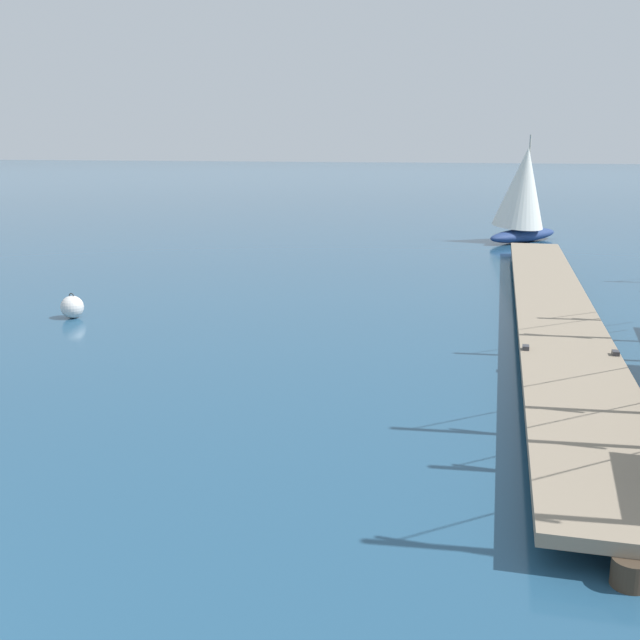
# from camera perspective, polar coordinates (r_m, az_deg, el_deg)

# --- Properties ---
(floating_dock) EXTENTS (3.88, 23.65, 0.53)m
(floating_dock) POSITION_cam_1_polar(r_m,az_deg,el_deg) (19.09, 17.62, 1.06)
(floating_dock) COLOR gray
(floating_dock) RESTS_ON ground
(mooring_buoy) EXTENTS (0.57, 0.57, 0.64)m
(mooring_buoy) POSITION_cam_1_polar(r_m,az_deg,el_deg) (19.44, -18.64, 0.97)
(mooring_buoy) COLOR silver
(mooring_buoy) RESTS_ON ground
(distant_sailboat) EXTENTS (3.50, 4.41, 4.71)m
(distant_sailboat) POSITION_cam_1_polar(r_m,az_deg,el_deg) (34.35, 15.44, 9.38)
(distant_sailboat) COLOR navy
(distant_sailboat) RESTS_ON ground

